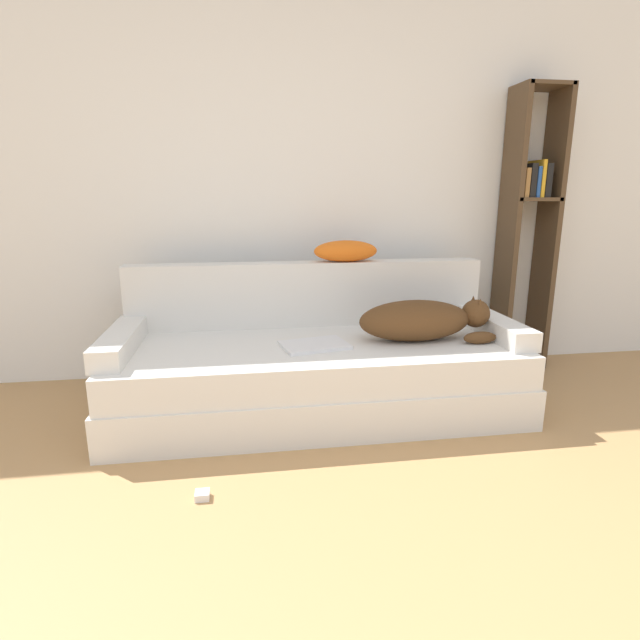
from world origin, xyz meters
TOP-DOWN VIEW (x-y plane):
  - wall_back at (0.00, 2.80)m, footprint 6.85×0.06m
  - couch at (0.04, 2.05)m, footprint 2.25×0.95m
  - couch_backrest at (0.04, 2.45)m, footprint 2.21×0.15m
  - couch_arm_left at (-1.01, 2.04)m, footprint 0.15×0.76m
  - couch_arm_right at (1.09, 2.04)m, footprint 0.15×0.76m
  - dog at (0.63, 1.99)m, footprint 0.76×0.29m
  - laptop at (0.01, 1.96)m, footprint 0.39×0.31m
  - throw_pillow at (0.28, 2.44)m, footprint 0.40×0.19m
  - bookshelf at (1.60, 2.61)m, footprint 0.33×0.26m
  - power_adapter at (-0.55, 1.24)m, footprint 0.06×0.06m

SIDE VIEW (x-z plane):
  - power_adapter at x=-0.55m, z-range 0.00..0.03m
  - couch at x=0.04m, z-range 0.00..0.40m
  - laptop at x=0.01m, z-range 0.41..0.42m
  - couch_arm_left at x=-1.01m, z-range 0.41..0.51m
  - couch_arm_right at x=1.09m, z-range 0.41..0.51m
  - dog at x=0.63m, z-range 0.40..0.64m
  - couch_backrest at x=0.04m, z-range 0.41..0.80m
  - throw_pillow at x=0.28m, z-range 0.80..0.93m
  - bookshelf at x=1.60m, z-range 0.10..2.00m
  - wall_back at x=0.00m, z-range 0.00..2.70m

